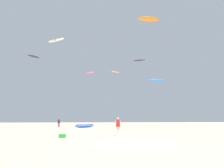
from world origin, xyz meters
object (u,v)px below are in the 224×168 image
Objects in this scene: kite_grounded_near at (85,126)px; cooler_box at (62,136)px; kite_aloft_2 at (90,73)px; kite_aloft_9 at (139,60)px; kite_aloft_8 at (156,80)px; kite_aloft_4 at (149,19)px; kite_aloft_6 at (34,56)px; person_midground at (59,122)px; person_foreground at (118,125)px; kite_aloft_7 at (115,72)px; kite_aloft_3 at (56,40)px.

kite_grounded_near reaches higher than cooler_box.
kite_aloft_9 is at bearing 32.26° from kite_aloft_2.
kite_aloft_2 is at bearing 161.29° from kite_aloft_8.
kite_aloft_4 is 25.89m from kite_aloft_6.
kite_aloft_4 is (15.75, -6.53, 17.83)m from person_midground.
kite_grounded_near is 1.32× the size of kite_aloft_8.
person_foreground is 21.94m from kite_aloft_4.
kite_aloft_4 is at bearing -98.16° from kite_aloft_9.
cooler_box is 25.46m from kite_aloft_4.
kite_aloft_9 is (18.61, 13.42, 16.55)m from person_midground.
kite_grounded_near is 22.10m from kite_aloft_4.
person_midground is at bearing 11.94° from person_foreground.
kite_aloft_2 reaches higher than kite_grounded_near.
person_foreground is 5.43m from cooler_box.
kite_aloft_9 reaches higher than person_foreground.
kite_aloft_4 reaches higher than person_midground.
kite_aloft_2 is 16.71m from kite_aloft_9.
kite_aloft_4 is at bearing -26.33° from kite_grounded_near.
person_foreground reaches higher than cooler_box.
kite_aloft_6 is at bearing -162.06° from kite_aloft_9.
kite_grounded_near is at bearing -116.36° from kite_aloft_7.
kite_aloft_7 is 7.68m from kite_aloft_9.
kite_aloft_3 reaches higher than kite_aloft_7.
kite_aloft_2 is 0.56× the size of kite_aloft_3.
kite_grounded_near is at bearing -94.67° from kite_aloft_2.
kite_aloft_6 is at bearing 152.45° from kite_grounded_near.
kite_aloft_3 is (-6.71, 3.48, 17.59)m from kite_grounded_near.
kite_aloft_6 reaches higher than cooler_box.
person_midground is 0.47× the size of kite_aloft_9.
kite_aloft_9 is (9.62, 30.96, 16.45)m from person_foreground.
person_midground is 2.79× the size of cooler_box.
kite_grounded_near is 1.86× the size of kite_aloft_2.
kite_aloft_7 is 15.10m from kite_aloft_8.
kite_grounded_near is 20.79m from kite_aloft_7.
kite_aloft_2 is 0.71× the size of kite_aloft_8.
kite_aloft_7 reaches higher than kite_aloft_8.
kite_grounded_near is 1.80× the size of kite_aloft_7.
person_foreground is 28.22m from kite_aloft_3.
person_foreground is at bearing 10.77° from person_midground.
cooler_box is at bearing -114.16° from kite_aloft_9.
kite_aloft_3 is 22.58m from kite_aloft_8.
kite_grounded_near is 8.13× the size of cooler_box.
kite_aloft_4 is at bearing -114.67° from kite_aloft_8.
kite_aloft_6 reaches higher than kite_aloft_2.
kite_aloft_6 reaches higher than kite_aloft_7.
kite_aloft_2 is 12.94m from kite_aloft_6.
kite_aloft_4 reaches higher than cooler_box.
kite_aloft_4 is (10.38, -11.59, 7.10)m from kite_aloft_2.
kite_aloft_7 reaches higher than cooler_box.
kite_aloft_6 reaches higher than person_midground.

